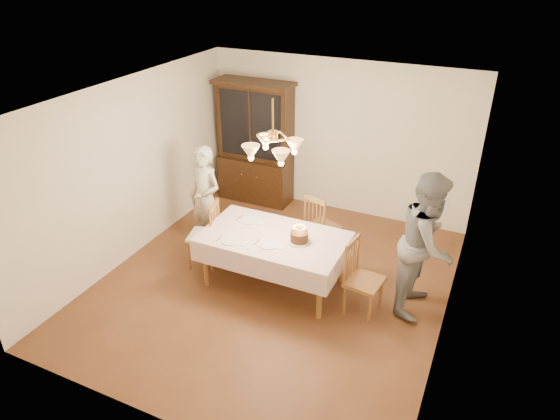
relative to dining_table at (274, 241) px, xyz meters
The scene contains 14 objects.
ground 0.68m from the dining_table, ahead, with size 5.00×5.00×0.00m, color #582F19.
room_shell 0.90m from the dining_table, ahead, with size 5.00×5.00×5.00m.
dining_table is the anchor object (origin of this frame).
china_hutch 2.69m from the dining_table, 122.30° to the left, with size 1.38×0.54×2.16m.
chair_far_side 1.06m from the dining_table, 71.68° to the left, with size 0.57×0.56×1.00m.
chair_left_end 1.14m from the dining_table, behind, with size 0.52×0.53×1.00m.
chair_right_end 1.28m from the dining_table, ahead, with size 0.47×0.49×1.00m.
elderly_woman 1.47m from the dining_table, 159.71° to the left, with size 0.58×0.38×1.60m, color beige.
adult_in_grey 1.95m from the dining_table, 10.86° to the left, with size 0.90×0.70×1.86m, color slate.
birthday_cake 0.39m from the dining_table, ahead, with size 0.30×0.30×0.22m.
place_setting_near_left 0.56m from the dining_table, 141.08° to the right, with size 0.40×0.25×0.02m.
place_setting_near_right 0.25m from the dining_table, 77.07° to the right, with size 0.40×0.25×0.02m.
place_setting_far_left 0.52m from the dining_table, 152.98° to the left, with size 0.40×0.26×0.02m.
chandelier 1.29m from the dining_table, 155.46° to the right, with size 0.62×0.62×0.73m.
Camera 1 is at (2.44, -5.08, 4.14)m, focal length 32.00 mm.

